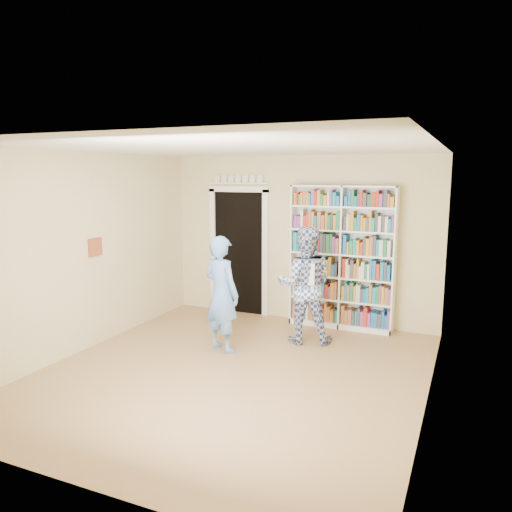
{
  "coord_description": "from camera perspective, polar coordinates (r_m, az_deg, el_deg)",
  "views": [
    {
      "loc": [
        2.58,
        -5.2,
        2.42
      ],
      "look_at": [
        -0.09,
        0.9,
        1.31
      ],
      "focal_mm": 35.0,
      "sensor_mm": 36.0,
      "label": 1
    }
  ],
  "objects": [
    {
      "name": "wall_back",
      "position": [
        8.19,
        5.05,
        1.94
      ],
      "size": [
        4.5,
        0.0,
        4.5
      ],
      "primitive_type": "plane",
      "rotation": [
        1.57,
        0.0,
        0.0
      ],
      "color": "beige",
      "rests_on": "floor"
    },
    {
      "name": "doorway",
      "position": [
        8.6,
        -1.97,
        1.19
      ],
      "size": [
        1.1,
        0.08,
        2.43
      ],
      "color": "black",
      "rests_on": "floor"
    },
    {
      "name": "wall_left",
      "position": [
        7.18,
        -19.06,
        0.38
      ],
      "size": [
        0.0,
        5.0,
        5.0
      ],
      "primitive_type": "plane",
      "rotation": [
        1.57,
        0.0,
        1.57
      ],
      "color": "beige",
      "rests_on": "floor"
    },
    {
      "name": "man_plaid",
      "position": [
        7.16,
        5.6,
        -3.31
      ],
      "size": [
        0.96,
        0.84,
        1.68
      ],
      "primitive_type": "imported",
      "rotation": [
        0.0,
        0.0,
        3.42
      ],
      "color": "navy",
      "rests_on": "floor"
    },
    {
      "name": "man_blue",
      "position": [
        6.81,
        -3.96,
        -4.33
      ],
      "size": [
        0.67,
        0.55,
        1.59
      ],
      "primitive_type": "imported",
      "rotation": [
        0.0,
        0.0,
        2.8
      ],
      "color": "#5F8DD3",
      "rests_on": "floor"
    },
    {
      "name": "wall_art",
      "position": [
        7.3,
        -17.9,
        0.99
      ],
      "size": [
        0.03,
        0.25,
        0.25
      ],
      "primitive_type": "cube",
      "color": "brown",
      "rests_on": "wall_left"
    },
    {
      "name": "bookshelf",
      "position": [
        7.87,
        9.81,
        -0.1
      ],
      "size": [
        1.62,
        0.3,
        2.23
      ],
      "rotation": [
        0.0,
        0.0,
        0.35
      ],
      "color": "white",
      "rests_on": "floor"
    },
    {
      "name": "floor",
      "position": [
        6.29,
        -2.64,
        -13.17
      ],
      "size": [
        5.0,
        5.0,
        0.0
      ],
      "primitive_type": "plane",
      "color": "#A4804F",
      "rests_on": "ground"
    },
    {
      "name": "wall_right",
      "position": [
        5.32,
        19.57,
        -2.7
      ],
      "size": [
        0.0,
        5.0,
        5.0
      ],
      "primitive_type": "plane",
      "rotation": [
        1.57,
        0.0,
        -1.57
      ],
      "color": "beige",
      "rests_on": "floor"
    },
    {
      "name": "ceiling",
      "position": [
        5.81,
        -2.85,
        12.22
      ],
      "size": [
        5.0,
        5.0,
        0.0
      ],
      "primitive_type": "plane",
      "rotation": [
        3.14,
        0.0,
        0.0
      ],
      "color": "white",
      "rests_on": "wall_back"
    },
    {
      "name": "paper_sheet",
      "position": [
        6.89,
        5.83,
        -2.08
      ],
      "size": [
        0.22,
        0.01,
        0.31
      ],
      "primitive_type": "cube",
      "rotation": [
        0.0,
        0.0,
        -0.02
      ],
      "color": "white",
      "rests_on": "man_plaid"
    }
  ]
}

